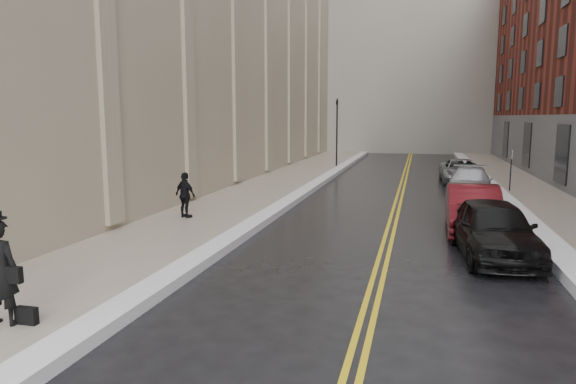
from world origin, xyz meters
The scene contains 15 objects.
ground centered at (0.00, 0.00, 0.00)m, with size 160.00×160.00×0.00m, color black.
sidewalk_left centered at (-4.50, 16.00, 0.07)m, with size 4.00×64.00×0.15m, color gray.
sidewalk_right centered at (9.00, 16.00, 0.07)m, with size 3.00×64.00×0.15m, color gray.
lane_stripe_a centered at (2.38, 16.00, 0.00)m, with size 0.12×64.00×0.01m, color gold.
lane_stripe_b centered at (2.62, 16.00, 0.00)m, with size 0.12×64.00×0.01m, color gold.
snow_ridge_left centered at (-2.20, 16.00, 0.13)m, with size 0.70×60.80×0.26m, color white.
snow_ridge_right centered at (7.15, 16.00, 0.15)m, with size 0.85×60.80×0.30m, color white.
traffic_signal centered at (-2.60, 30.00, 3.08)m, with size 0.18×0.15×5.20m.
parking_sign_far centered at (7.90, 20.00, 1.36)m, with size 0.06×0.35×2.23m.
car_black centered at (5.44, 6.97, 0.81)m, with size 1.92×4.78×1.63m, color black.
car_maroon centered at (5.20, 10.19, 0.79)m, with size 1.68×4.82×1.59m, color #4D0D12.
car_silver_near centered at (5.79, 18.12, 0.72)m, with size 2.03×4.98×1.45m, color #AEAFB6.
car_silver_far centered at (5.82, 24.10, 0.69)m, with size 2.29×4.97×1.38m, color gray.
pedestrian_main centered at (-3.84, -0.55, 1.13)m, with size 0.71×0.47×1.95m, color black.
pedestrian_c centered at (-5.01, 9.42, 1.00)m, with size 1.00×0.42×1.70m, color black.
Camera 1 is at (3.36, -7.88, 3.89)m, focal length 32.00 mm.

